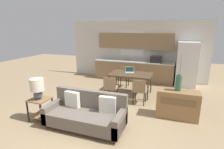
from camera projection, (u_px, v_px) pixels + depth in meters
name	position (u px, v px, depth m)	size (l,w,h in m)	color
ground_plane	(93.00, 126.00, 4.30)	(20.00, 20.00, 0.00)	#9E8460
wall_back	(135.00, 50.00, 8.17)	(6.40, 0.07, 2.70)	silver
kitchen_counter	(134.00, 62.00, 8.02)	(3.60, 0.65, 2.15)	#8E704C
refrigerator	(187.00, 64.00, 7.16)	(0.80, 0.79, 1.82)	white
dining_table	(131.00, 75.00, 6.28)	(1.49, 0.92, 0.77)	brown
couch	(87.00, 114.00, 4.24)	(1.91, 0.80, 0.85)	#3D2D1E
side_table	(40.00, 106.00, 4.55)	(0.47, 0.47, 0.58)	olive
table_lamp	(37.00, 87.00, 4.38)	(0.34, 0.34, 0.55)	#4C515B
credenza	(177.00, 104.00, 4.66)	(1.07, 0.46, 0.76)	olive
vase	(178.00, 83.00, 4.54)	(0.16, 0.16, 0.44)	#336047
dining_chair_near_right	(139.00, 90.00, 5.47)	(0.42, 0.42, 0.83)	#997A56
dining_chair_near_left	(111.00, 87.00, 5.72)	(0.47, 0.47, 0.83)	#997A56
dining_chair_far_left	(124.00, 75.00, 7.21)	(0.42, 0.42, 0.83)	#997A56
laptop	(130.00, 71.00, 6.43)	(0.37, 0.32, 0.20)	#B7BABC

